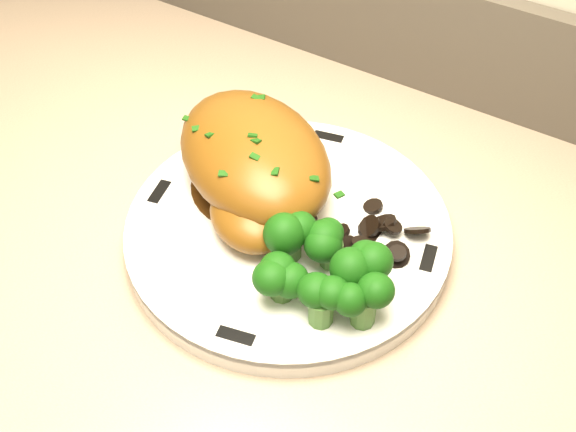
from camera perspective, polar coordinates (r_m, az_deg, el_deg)
The scene contains 10 objects.
counter at distance 1.11m, azimuth -18.78°, elevation -10.58°, with size 1.98×0.65×0.98m.
plate at distance 0.61m, azimuth 0.00°, elevation -1.24°, with size 0.27×0.27×0.02m, color white.
rim_accent_0 at distance 0.59m, azimuth 11.03°, elevation -3.30°, with size 0.03×0.01×0.00m, color black.
rim_accent_1 at distance 0.69m, azimuth 3.20°, elevation 6.26°, with size 0.03×0.01×0.00m, color black.
rim_accent_2 at distance 0.64m, azimuth -10.13°, elevation 1.89°, with size 0.03×0.01×0.00m, color black.
rim_accent_3 at distance 0.53m, azimuth -4.15°, elevation -9.44°, with size 0.03×0.01×0.00m, color black.
gravy_pool at distance 0.64m, azimuth -2.58°, elevation 2.52°, with size 0.11×0.11×0.00m, color #3C210A.
chicken_breast at distance 0.61m, azimuth -2.73°, elevation 4.25°, with size 0.21×0.19×0.07m.
mushroom_pile at distance 0.60m, azimuth 5.51°, elevation -1.09°, with size 0.09×0.06×0.02m.
broccoli_florets at distance 0.54m, azimuth 2.88°, elevation -4.33°, with size 0.11×0.08×0.04m.
Camera 1 is at (0.29, 1.38, 1.31)m, focal length 45.00 mm.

